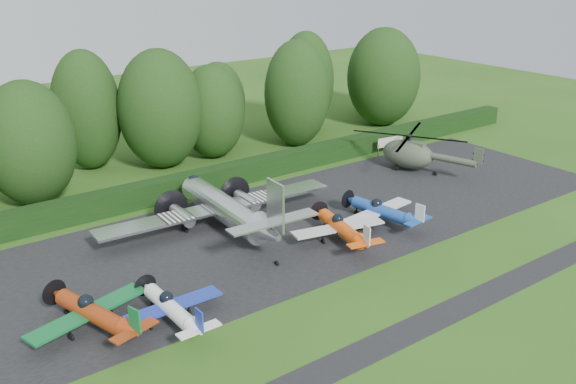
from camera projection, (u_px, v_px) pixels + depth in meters
ground at (321, 297)px, 40.44m from camera, size 160.00×160.00×0.00m
apron at (236, 243)px, 47.95m from camera, size 70.00×18.00×0.01m
taxiway_verge at (389, 341)px, 35.94m from camera, size 70.00×2.00×0.00m
hedgerow at (169, 199)px, 56.21m from camera, size 90.00×1.60×2.00m
transport_plane at (226, 208)px, 49.57m from camera, size 19.95×15.30×6.39m
light_plane_red at (93, 313)px, 36.47m from camera, size 7.60×7.99×2.92m
light_plane_white at (171, 308)px, 37.17m from camera, size 6.80×7.15×2.61m
light_plane_orange at (341, 228)px, 47.63m from camera, size 7.33×7.71×2.82m
light_plane_blue at (382, 211)px, 50.75m from camera, size 7.22×7.59×2.77m
helicopter at (409, 152)px, 62.91m from camera, size 11.14×13.04×3.59m
sign_board at (390, 142)px, 68.31m from camera, size 3.25×0.12×1.83m
tree_1 at (212, 112)px, 65.99m from camera, size 6.78×6.78×9.73m
tree_3 at (160, 109)px, 62.67m from camera, size 8.28×8.28×11.79m
tree_5 at (86, 110)px, 62.21m from camera, size 6.67×6.67×11.79m
tree_6 at (383, 77)px, 77.96m from camera, size 8.88×8.88×11.90m
tree_7 at (306, 81)px, 75.98m from camera, size 6.69×6.69×11.72m
tree_8 at (29, 144)px, 53.55m from camera, size 7.75×7.75×10.69m
tree_9 at (297, 93)px, 69.68m from camera, size 7.14×7.14×11.67m
tree_10 at (379, 71)px, 84.24m from camera, size 7.03×7.03×11.06m
tree_12 at (218, 103)px, 71.14m from camera, size 5.96×5.96×9.09m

